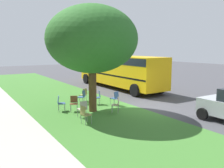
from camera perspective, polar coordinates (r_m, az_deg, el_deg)
The scene contains 14 objects.
ground at distance 14.51m, azimuth 7.72°, elevation -5.66°, with size 80.00×80.00×0.00m, color #424247.
grass_verge at distance 12.74m, azimuth -3.44°, elevation -7.60°, with size 48.00×6.00×0.01m, color #3D752D.
sidewalk_strip at distance 11.38m, azimuth -23.51°, elevation -10.31°, with size 48.00×2.80×0.01m, color #ADA89E.
street_tree at distance 13.23m, azimuth -4.82°, elevation 10.58°, with size 5.01×5.01×5.89m.
chair_0 at distance 13.22m, azimuth 1.08°, elevation -4.68°, with size 0.58×0.58×0.88m.
chair_1 at distance 13.70m, azimuth -9.12°, elevation -4.32°, with size 0.56×0.56×0.88m.
chair_2 at distance 15.18m, azimuth -3.42°, elevation -2.96°, with size 0.54×0.54×0.88m.
chair_3 at distance 16.09m, azimuth -6.75°, elevation -2.34°, with size 0.56×0.56×0.88m.
chair_4 at distance 13.85m, azimuth -12.29°, elevation -4.27°, with size 0.52×0.52×0.88m.
chair_5 at distance 12.37m, azimuth -7.03°, elevation -5.67°, with size 0.44×0.44×0.88m.
chair_6 at distance 11.32m, azimuth -6.51°, elevation -7.01°, with size 0.47×0.48×0.88m.
chair_7 at distance 14.88m, azimuth 0.74°, elevation -3.18°, with size 0.53×0.52×0.88m.
chair_8 at distance 15.42m, azimuth -7.12°, elevation -2.83°, with size 0.59×0.59×0.88m.
school_bus at distance 21.37m, azimuth 1.60°, elevation 3.76°, with size 10.40×2.80×2.88m.
Camera 1 is at (-10.71, 9.13, 3.55)m, focal length 38.21 mm.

